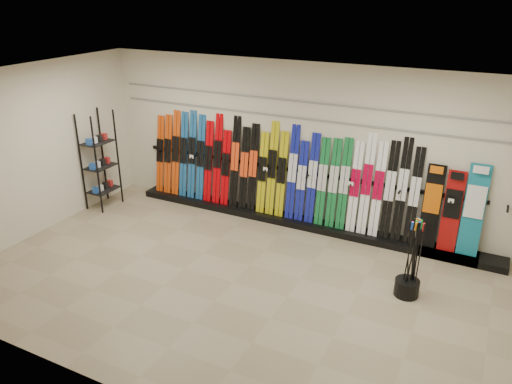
% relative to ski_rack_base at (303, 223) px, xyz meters
% --- Properties ---
extents(floor, '(8.00, 8.00, 0.00)m').
position_rel_ski_rack_base_xyz_m(floor, '(-0.22, -2.28, -0.06)').
color(floor, gray).
rests_on(floor, ground).
extents(back_wall, '(8.00, 0.00, 8.00)m').
position_rel_ski_rack_base_xyz_m(back_wall, '(-0.22, 0.22, 1.44)').
color(back_wall, beige).
rests_on(back_wall, floor).
extents(left_wall, '(0.00, 5.00, 5.00)m').
position_rel_ski_rack_base_xyz_m(left_wall, '(-4.22, -2.28, 1.44)').
color(left_wall, beige).
rests_on(left_wall, floor).
extents(ceiling, '(8.00, 8.00, 0.00)m').
position_rel_ski_rack_base_xyz_m(ceiling, '(-0.22, -2.28, 2.94)').
color(ceiling, silver).
rests_on(ceiling, back_wall).
extents(ski_rack_base, '(8.00, 0.40, 0.12)m').
position_rel_ski_rack_base_xyz_m(ski_rack_base, '(0.00, 0.00, 0.00)').
color(ski_rack_base, black).
rests_on(ski_rack_base, floor).
extents(skis, '(5.37, 0.30, 1.83)m').
position_rel_ski_rack_base_xyz_m(skis, '(-0.68, 0.08, 0.90)').
color(skis, '#D4430D').
rests_on(skis, ski_rack_base).
extents(snowboards, '(0.95, 0.23, 1.51)m').
position_rel_ski_rack_base_xyz_m(snowboards, '(2.56, 0.07, 0.77)').
color(snowboards, black).
rests_on(snowboards, ski_rack_base).
extents(accessory_rack, '(0.40, 0.60, 1.96)m').
position_rel_ski_rack_base_xyz_m(accessory_rack, '(-3.97, -0.95, 0.92)').
color(accessory_rack, black).
rests_on(accessory_rack, floor).
extents(pole_bin, '(0.36, 0.36, 0.25)m').
position_rel_ski_rack_base_xyz_m(pole_bin, '(2.20, -1.44, 0.07)').
color(pole_bin, black).
rests_on(pole_bin, floor).
extents(ski_poles, '(0.22, 0.27, 1.18)m').
position_rel_ski_rack_base_xyz_m(ski_poles, '(2.23, -1.41, 0.55)').
color(ski_poles, black).
rests_on(ski_poles, pole_bin).
extents(slatwall_rail_0, '(7.60, 0.02, 0.03)m').
position_rel_ski_rack_base_xyz_m(slatwall_rail_0, '(-0.22, 0.20, 1.94)').
color(slatwall_rail_0, gray).
rests_on(slatwall_rail_0, back_wall).
extents(slatwall_rail_1, '(7.60, 0.02, 0.03)m').
position_rel_ski_rack_base_xyz_m(slatwall_rail_1, '(-0.22, 0.20, 2.24)').
color(slatwall_rail_1, gray).
rests_on(slatwall_rail_1, back_wall).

